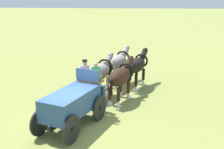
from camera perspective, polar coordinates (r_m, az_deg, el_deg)
The scene contains 6 objects.
ground_plane at distance 12.35m, azimuth -8.27°, elevation -10.71°, with size 220.00×220.00×0.00m, color olive.
show_wagon at distance 12.03m, azimuth -7.99°, elevation -5.58°, with size 5.75×2.82×2.63m.
draft_horse_rear_near at distance 15.20m, azimuth -2.71°, elevation 0.33°, with size 2.91×1.56×2.28m.
draft_horse_rear_off at distance 14.69m, azimuth 1.80°, elevation -0.53°, with size 2.91×1.55×2.19m.
draft_horse_lead_near at distance 17.46m, azimuth 1.26°, elevation 2.43°, with size 2.97×1.59×2.27m.
draft_horse_lead_off at distance 17.02m, azimuth 5.29°, elevation 1.84°, with size 2.89×1.52×2.22m.
Camera 1 is at (-10.70, -2.65, 5.56)m, focal length 43.98 mm.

